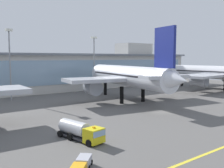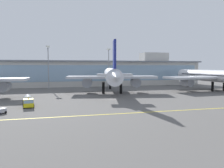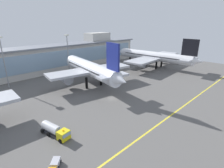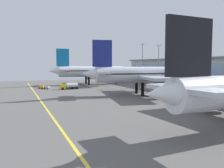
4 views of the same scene
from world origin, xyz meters
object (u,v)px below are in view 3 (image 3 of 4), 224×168
at_px(apron_light_mast_west, 68,48).
at_px(apron_light_mast_centre, 3,55).
at_px(airliner_near_right, 90,69).
at_px(airliner_far_right, 155,56).
at_px(fuel_tanker_truck, 56,131).

height_order(apron_light_mast_west, apron_light_mast_centre, apron_light_mast_centre).
height_order(airliner_near_right, airliner_far_right, airliner_near_right).
xyz_separation_m(airliner_near_right, airliner_far_right, (49.18, -1.85, -0.69)).
bearing_deg(fuel_tanker_truck, airliner_far_right, 95.66).
relative_size(fuel_tanker_truck, apron_light_mast_west, 0.45).
bearing_deg(apron_light_mast_centre, airliner_near_right, -40.03).
distance_m(airliner_near_right, fuel_tanker_truck, 39.11).
relative_size(airliner_far_right, apron_light_mast_centre, 2.63).
height_order(airliner_near_right, fuel_tanker_truck, airliner_near_right).
relative_size(airliner_near_right, apron_light_mast_centre, 2.30).
distance_m(fuel_tanker_truck, apron_light_mast_centre, 48.59).
distance_m(apron_light_mast_west, apron_light_mast_centre, 31.32).
bearing_deg(airliner_far_right, airliner_near_right, 84.26).
bearing_deg(apron_light_mast_centre, apron_light_mast_west, 1.81).
bearing_deg(apron_light_mast_centre, fuel_tanker_truck, -93.84).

